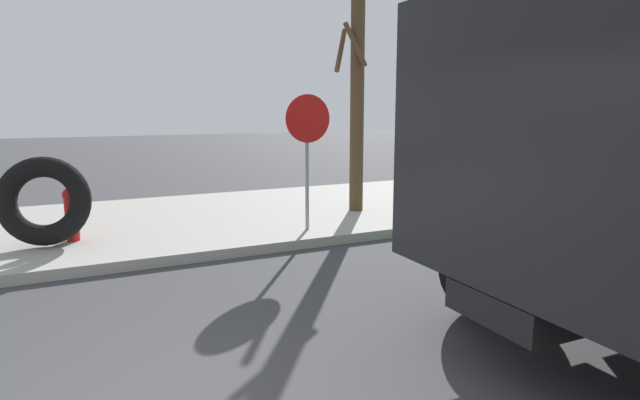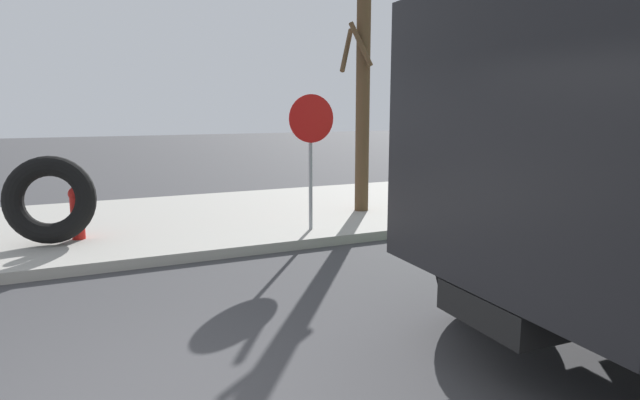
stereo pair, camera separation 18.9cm
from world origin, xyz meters
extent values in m
cube|color=#99968E|center=(0.00, 6.50, 0.07)|extent=(36.00, 5.00, 0.15)
cylinder|color=red|center=(-0.22, 5.48, 0.47)|extent=(0.19, 0.19, 0.64)
sphere|color=red|center=(-0.22, 5.48, 0.84)|extent=(0.22, 0.22, 0.22)
cylinder|color=red|center=(-0.22, 5.31, 0.55)|extent=(0.09, 0.15, 0.09)
cylinder|color=red|center=(-0.22, 5.65, 0.55)|extent=(0.09, 0.15, 0.09)
cylinder|color=red|center=(-0.22, 5.31, 0.47)|extent=(0.10, 0.15, 0.10)
torus|color=black|center=(-0.56, 5.32, 0.80)|extent=(1.35, 0.76, 1.31)
cylinder|color=gray|center=(3.25, 4.61, 1.24)|extent=(0.06, 0.06, 2.18)
cylinder|color=red|center=(3.25, 4.57, 1.95)|extent=(0.76, 0.02, 0.76)
cube|color=black|center=(3.33, -0.42, 1.90)|extent=(2.07, 2.56, 2.20)
cylinder|color=black|center=(3.57, 0.83, 0.55)|extent=(1.11, 0.33, 1.10)
cylinder|color=#4C3823|center=(4.80, 5.71, 2.49)|extent=(0.26, 0.26, 4.69)
cylinder|color=#4C3823|center=(4.56, 5.93, 3.18)|extent=(0.54, 0.60, 0.85)
cylinder|color=#4C3823|center=(4.67, 5.58, 3.25)|extent=(0.40, 0.39, 0.81)
camera|label=1|loc=(-0.36, -3.15, 2.12)|focal=30.06mm
camera|label=2|loc=(-0.19, -3.23, 2.12)|focal=30.06mm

